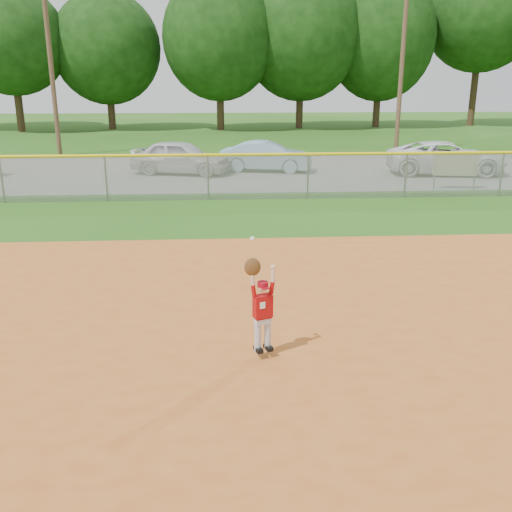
% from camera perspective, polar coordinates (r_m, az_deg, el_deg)
% --- Properties ---
extents(ground, '(120.00, 120.00, 0.00)m').
position_cam_1_polar(ground, '(9.66, -5.70, -6.55)').
color(ground, '#245413').
rests_on(ground, ground).
extents(clay_infield, '(24.00, 16.00, 0.04)m').
position_cam_1_polar(clay_infield, '(7.02, -6.51, -16.37)').
color(clay_infield, '#AD571F').
rests_on(clay_infield, ground).
extents(parking_strip, '(44.00, 10.00, 0.03)m').
position_cam_1_polar(parking_strip, '(25.14, -4.54, 8.42)').
color(parking_strip, gray).
rests_on(parking_strip, ground).
extents(car_white_a, '(4.43, 2.73, 1.41)m').
position_cam_1_polar(car_white_a, '(24.47, -7.57, 9.79)').
color(car_white_a, silver).
rests_on(car_white_a, parking_strip).
extents(car_blue, '(4.09, 2.21, 1.28)m').
position_cam_1_polar(car_blue, '(24.99, 1.06, 9.94)').
color(car_blue, '#7DA5BB').
rests_on(car_blue, parking_strip).
extents(car_white_b, '(5.10, 2.85, 1.35)m').
position_cam_1_polar(car_white_b, '(25.49, 18.47, 9.29)').
color(car_white_b, white).
rests_on(car_white_b, parking_strip).
extents(sponsor_sign, '(1.56, 0.31, 1.40)m').
position_cam_1_polar(sponsor_sign, '(21.96, 19.35, 8.61)').
color(sponsor_sign, gray).
rests_on(sponsor_sign, ground).
extents(outfield_fence, '(40.06, 0.10, 1.55)m').
position_cam_1_polar(outfield_fence, '(19.08, -4.83, 8.20)').
color(outfield_fence, gray).
rests_on(outfield_fence, ground).
extents(power_lines, '(19.40, 0.24, 9.00)m').
position_cam_1_polar(power_lines, '(30.85, -2.65, 18.80)').
color(power_lines, '#4C3823').
rests_on(power_lines, ground).
extents(tree_line, '(62.37, 13.00, 14.43)m').
position_cam_1_polar(tree_line, '(46.88, -3.16, 21.79)').
color(tree_line, '#422D1C').
rests_on(tree_line, ground).
extents(ballplayer, '(0.46, 0.26, 1.72)m').
position_cam_1_polar(ballplayer, '(8.06, 0.53, -4.93)').
color(ballplayer, silver).
rests_on(ballplayer, ground).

